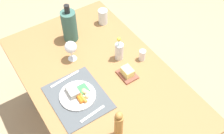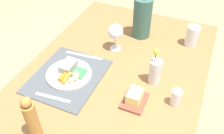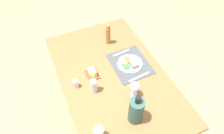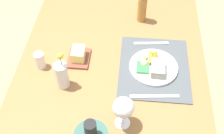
# 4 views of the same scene
# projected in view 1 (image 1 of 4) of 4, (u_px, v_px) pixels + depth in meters

# --- Properties ---
(ground_plane) EXTENTS (8.00, 8.00, 0.00)m
(ground_plane) POSITION_uv_depth(u_px,v_px,m) (103.00, 132.00, 2.36)
(ground_plane) COLOR tan
(dining_table) EXTENTS (1.43, 0.88, 0.77)m
(dining_table) POSITION_uv_depth(u_px,v_px,m) (100.00, 87.00, 1.86)
(dining_table) COLOR olive
(dining_table) RESTS_ON ground_plane
(placemat) EXTENTS (0.38, 0.32, 0.01)m
(placemat) POSITION_uv_depth(u_px,v_px,m) (78.00, 97.00, 1.67)
(placemat) COLOR #4B5256
(placemat) RESTS_ON dining_table
(dinner_plate) EXTENTS (0.22, 0.22, 0.05)m
(dinner_plate) POSITION_uv_depth(u_px,v_px,m) (78.00, 94.00, 1.67)
(dinner_plate) COLOR silver
(dinner_plate) RESTS_ON placemat
(fork) EXTENTS (0.04, 0.21, 0.00)m
(fork) POSITION_uv_depth(u_px,v_px,m) (65.00, 79.00, 1.76)
(fork) COLOR silver
(fork) RESTS_ON placemat
(knife) EXTENTS (0.03, 0.17, 0.00)m
(knife) POSITION_uv_depth(u_px,v_px,m) (93.00, 114.00, 1.59)
(knife) COLOR silver
(knife) RESTS_ON placemat
(flower_vase) EXTENTS (0.06, 0.06, 0.20)m
(flower_vase) POSITION_uv_depth(u_px,v_px,m) (119.00, 51.00, 1.84)
(flower_vase) COLOR silver
(flower_vase) RESTS_ON dining_table
(salt_shaker) EXTENTS (0.04, 0.04, 0.08)m
(salt_shaker) POSITION_uv_depth(u_px,v_px,m) (142.00, 55.00, 1.85)
(salt_shaker) COLOR white
(salt_shaker) RESTS_ON dining_table
(wine_glass) EXTENTS (0.08, 0.08, 0.16)m
(wine_glass) POSITION_uv_depth(u_px,v_px,m) (71.00, 47.00, 1.80)
(wine_glass) COLOR white
(wine_glass) RESTS_ON dining_table
(butter_dish) EXTENTS (0.13, 0.10, 0.06)m
(butter_dish) POSITION_uv_depth(u_px,v_px,m) (127.00, 73.00, 1.77)
(butter_dish) COLOR brown
(butter_dish) RESTS_ON dining_table
(pepper_mill) EXTENTS (0.05, 0.05, 0.22)m
(pepper_mill) POSITION_uv_depth(u_px,v_px,m) (119.00, 125.00, 1.43)
(pepper_mill) COLOR #B37D3A
(pepper_mill) RESTS_ON dining_table
(cooler_bottle) EXTENTS (0.11, 0.11, 0.30)m
(cooler_bottle) POSITION_uv_depth(u_px,v_px,m) (69.00, 26.00, 1.93)
(cooler_bottle) COLOR #386256
(cooler_bottle) RESTS_ON dining_table
(water_tumbler) EXTENTS (0.07, 0.07, 0.12)m
(water_tumbler) POSITION_uv_depth(u_px,v_px,m) (103.00, 17.00, 2.10)
(water_tumbler) COLOR silver
(water_tumbler) RESTS_ON dining_table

